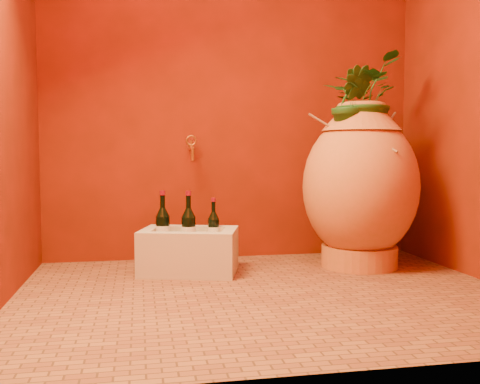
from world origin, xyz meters
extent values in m
plane|color=brown|center=(0.00, 0.00, 0.00)|extent=(2.50, 2.50, 0.00)
cube|color=#5B1905|center=(0.00, 1.00, 1.25)|extent=(2.50, 0.02, 2.50)
cylinder|color=#C36D37|center=(0.72, 0.53, 0.07)|extent=(0.53, 0.53, 0.13)
ellipsoid|color=#C36D37|center=(0.72, 0.53, 0.50)|extent=(0.82, 0.82, 0.89)
cone|color=#C36D37|center=(0.72, 0.53, 0.91)|extent=(0.56, 0.56, 0.13)
torus|color=#C36D37|center=(0.72, 0.53, 0.99)|extent=(0.34, 0.34, 0.06)
cylinder|color=olive|center=(0.64, 0.48, 0.79)|extent=(0.53, 0.11, 0.33)
cylinder|color=olive|center=(0.70, 0.41, 0.83)|extent=(0.21, 0.41, 0.24)
cylinder|color=olive|center=(0.82, 0.45, 0.85)|extent=(0.31, 0.26, 0.24)
cube|color=#B9AE99|center=(-0.34, 0.55, 0.12)|extent=(0.63, 0.51, 0.23)
cube|color=#B9AE99|center=(-0.34, 0.70, 0.25)|extent=(0.55, 0.22, 0.03)
cube|color=#B9AE99|center=(-0.34, 0.39, 0.25)|extent=(0.55, 0.22, 0.03)
cube|color=#B9AE99|center=(-0.58, 0.55, 0.25)|extent=(0.13, 0.24, 0.03)
cube|color=#B9AE99|center=(-0.10, 0.55, 0.25)|extent=(0.13, 0.24, 0.03)
cylinder|color=black|center=(-0.35, 0.51, 0.24)|extent=(0.08, 0.08, 0.19)
cone|color=black|center=(-0.35, 0.51, 0.36)|extent=(0.08, 0.08, 0.05)
cylinder|color=black|center=(-0.35, 0.51, 0.43)|extent=(0.03, 0.03, 0.08)
cylinder|color=maroon|center=(-0.35, 0.51, 0.48)|extent=(0.03, 0.03, 0.03)
cylinder|color=silver|center=(-0.35, 0.51, 0.24)|extent=(0.08, 0.08, 0.09)
cylinder|color=black|center=(-0.49, 0.57, 0.24)|extent=(0.08, 0.08, 0.19)
cone|color=black|center=(-0.49, 0.57, 0.36)|extent=(0.08, 0.08, 0.05)
cylinder|color=black|center=(-0.49, 0.57, 0.43)|extent=(0.03, 0.03, 0.08)
cylinder|color=maroon|center=(-0.49, 0.57, 0.48)|extent=(0.03, 0.03, 0.03)
cylinder|color=silver|center=(-0.49, 0.57, 0.24)|extent=(0.08, 0.08, 0.09)
cylinder|color=black|center=(-0.19, 0.61, 0.22)|extent=(0.07, 0.07, 0.17)
cone|color=black|center=(-0.19, 0.61, 0.33)|extent=(0.07, 0.07, 0.05)
cylinder|color=black|center=(-0.19, 0.61, 0.39)|extent=(0.02, 0.02, 0.06)
cylinder|color=maroon|center=(-0.19, 0.61, 0.43)|extent=(0.03, 0.03, 0.02)
cylinder|color=silver|center=(-0.19, 0.61, 0.22)|extent=(0.07, 0.07, 0.07)
cylinder|color=#B08128|center=(-0.29, 0.93, 0.74)|extent=(0.02, 0.14, 0.02)
cylinder|color=#B08128|center=(-0.29, 0.86, 0.70)|extent=(0.02, 0.02, 0.08)
torus|color=#B08128|center=(-0.29, 0.93, 0.79)|extent=(0.07, 0.01, 0.07)
cylinder|color=#B08128|center=(-0.29, 0.93, 0.77)|extent=(0.01, 0.01, 0.05)
imported|color=#1B4C1B|center=(0.74, 0.55, 1.04)|extent=(0.66, 0.66, 0.56)
imported|color=#1B4C1B|center=(0.63, 0.47, 1.01)|extent=(0.29, 0.27, 0.44)
camera|label=1|loc=(-0.63, -2.59, 0.70)|focal=40.00mm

